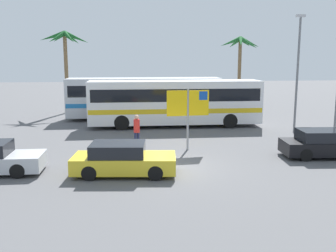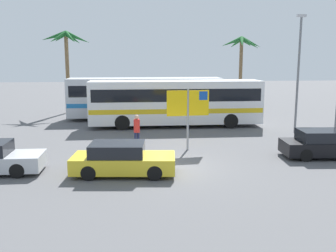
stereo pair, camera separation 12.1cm
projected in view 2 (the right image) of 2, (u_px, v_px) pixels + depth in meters
ground at (164, 166)px, 16.93m from camera, size 120.00×120.00×0.00m
bus_front_coach at (175, 101)px, 26.47m from camera, size 11.76×2.52×3.17m
bus_rear_coach at (145, 96)px, 29.72m from camera, size 11.76×2.52×3.17m
ferry_sign at (189, 106)px, 19.55m from camera, size 2.20×0.26×3.20m
car_black at (326, 144)px, 18.39m from camera, size 4.35×1.98×1.32m
car_yellow at (122, 159)px, 15.67m from camera, size 4.32×2.12×1.32m
pedestrian_crossing_lot at (137, 129)px, 20.05m from camera, size 0.32×0.32×1.80m
lamp_post_left_side at (298, 70)px, 23.91m from camera, size 0.56×0.20×7.33m
palm_tree_seaside at (241, 49)px, 35.69m from camera, size 3.80×3.76×6.68m
palm_tree_inland at (66, 46)px, 32.43m from camera, size 4.10×3.71×6.97m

